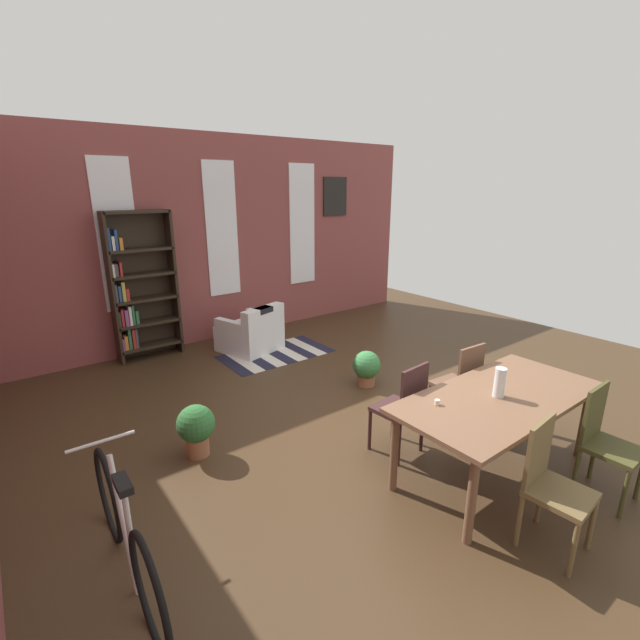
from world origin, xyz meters
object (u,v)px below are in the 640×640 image
dining_chair_near_right (605,439)px  dining_chair_far_right (460,382)px  potted_plant_corner (196,427)px  armchair_white (251,333)px  dining_chair_near_left (551,482)px  potted_plant_by_shelf (367,367)px  bookshelf_tall (139,289)px  vase_on_table (500,382)px  dining_chair_far_left (403,406)px  dining_table (499,403)px  bicycle_second (126,535)px

dining_chair_near_right → dining_chair_far_right: bearing=90.1°
potted_plant_corner → armchair_white: bearing=50.7°
dining_chair_near_left → potted_plant_by_shelf: size_ratio=2.02×
dining_chair_far_right → bookshelf_tall: bookshelf_tall is taller
dining_chair_near_right → vase_on_table: bearing=124.8°
dining_chair_far_left → bookshelf_tall: size_ratio=0.43×
dining_chair_far_left → armchair_white: (0.24, 3.43, -0.23)m
dining_table → bicycle_second: bicycle_second is taller
vase_on_table → bicycle_second: (-2.92, 0.79, -0.55)m
dining_table → dining_chair_far_right: (0.45, 0.70, -0.18)m
dining_table → dining_chair_far_left: size_ratio=2.11×
bookshelf_tall → potted_plant_corner: (-0.39, -2.96, -0.77)m
vase_on_table → dining_chair_near_right: vase_on_table is taller
dining_chair_near_left → dining_chair_far_right: same height
dining_chair_near_right → dining_chair_far_left: same height
vase_on_table → bicycle_second: bearing=164.8°
dining_chair_far_right → potted_plant_corner: 2.77m
dining_table → potted_plant_corner: dining_table is taller
dining_table → bookshelf_tall: bearing=108.8°
armchair_white → bicycle_second: bearing=-129.5°
bicycle_second → potted_plant_by_shelf: size_ratio=3.69×
potted_plant_corner → bookshelf_tall: bearing=82.5°
vase_on_table → dining_chair_far_right: bearing=55.3°
potted_plant_corner → dining_chair_near_right: bearing=-46.1°
bookshelf_tall → armchair_white: (1.44, -0.71, -0.80)m
dining_chair_far_left → bookshelf_tall: (-1.21, 4.14, 0.56)m
bookshelf_tall → dining_table: bearing=-71.2°
potted_plant_corner → potted_plant_by_shelf: bearing=4.0°
bicycle_second → potted_plant_by_shelf: bearing=20.8°
dining_chair_near_right → potted_plant_by_shelf: (-0.10, 2.75, -0.25)m
vase_on_table → potted_plant_corner: (-2.01, 1.88, -0.60)m
dining_chair_near_left → armchair_white: bearing=87.1°
vase_on_table → dining_chair_near_right: bearing=-55.2°
dining_chair_near_left → dining_chair_far_left: bearing=89.5°
vase_on_table → potted_plant_corner: 2.82m
dining_chair_near_right → bookshelf_tall: 5.96m
dining_table → vase_on_table: 0.22m
dining_chair_near_left → bicycle_second: (-2.50, 1.50, -0.16)m
vase_on_table → bookshelf_tall: size_ratio=0.12×
dining_chair_near_left → potted_plant_corner: dining_chair_near_left is taller
armchair_white → potted_plant_corner: armchair_white is taller
dining_chair_far_left → bicycle_second: size_ratio=0.55×
dining_table → dining_chair_far_right: dining_chair_far_right is taller
potted_plant_corner → dining_chair_far_left: bearing=-36.5°
dining_chair_far_right → potted_plant_corner: dining_chair_far_right is taller
dining_chair_near_left → potted_plant_corner: (-1.59, 2.59, -0.21)m
armchair_white → bicycle_second: size_ratio=0.57×
dining_chair_near_right → dining_chair_far_left: bearing=122.6°
dining_chair_near_left → dining_table: bearing=56.9°
armchair_white → dining_table: bearing=-87.1°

